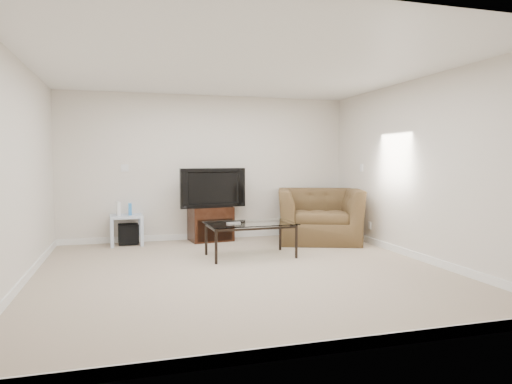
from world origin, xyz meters
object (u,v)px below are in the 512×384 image
object	(u,v)px
subwoofer	(128,234)
recliner	(319,206)
tv_stand	(211,224)
side_table	(126,230)
television	(211,188)
coffee_table	(250,240)

from	to	relation	value
subwoofer	recliner	bearing A→B (deg)	-10.68
tv_stand	recliner	xyz separation A→B (m)	(1.76, -0.57, 0.31)
tv_stand	side_table	distance (m)	1.39
tv_stand	subwoofer	world-z (taller)	tv_stand
television	coffee_table	xyz separation A→B (m)	(0.31, -1.42, -0.67)
subwoofer	coffee_table	bearing A→B (deg)	-41.18
subwoofer	coffee_table	world-z (taller)	coffee_table
tv_stand	television	size ratio (longest dim) A/B	0.66
television	side_table	bearing A→B (deg)	168.60
subwoofer	recliner	size ratio (longest dim) A/B	0.23
side_table	subwoofer	size ratio (longest dim) A/B	1.60
television	subwoofer	world-z (taller)	television
tv_stand	side_table	size ratio (longest dim) A/B	1.38
subwoofer	side_table	bearing A→B (deg)	-143.70
tv_stand	coffee_table	bearing A→B (deg)	-84.94
recliner	coffee_table	xyz separation A→B (m)	(-1.45, -0.88, -0.36)
tv_stand	subwoofer	size ratio (longest dim) A/B	2.21
coffee_table	recliner	bearing A→B (deg)	31.25
subwoofer	recliner	xyz separation A→B (m)	(3.13, -0.59, 0.43)
tv_stand	television	xyz separation A→B (m)	(0.00, -0.03, 0.62)
tv_stand	subwoofer	xyz separation A→B (m)	(-1.36, 0.02, -0.12)
tv_stand	subwoofer	bearing A→B (deg)	171.80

